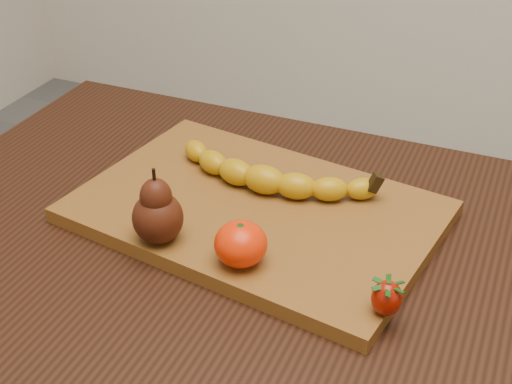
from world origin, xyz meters
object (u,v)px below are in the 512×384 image
at_px(table, 264,312).
at_px(cutting_board, 256,212).
at_px(mandarin, 241,244).
at_px(pear, 157,206).

distance_m(table, cutting_board, 0.13).
relative_size(table, cutting_board, 2.22).
bearing_deg(mandarin, pear, 178.27).
relative_size(cutting_board, pear, 4.71).
height_order(pear, mandarin, pear).
xyz_separation_m(table, cutting_board, (-0.04, 0.06, 0.11)).
bearing_deg(cutting_board, table, -49.91).
xyz_separation_m(table, pear, (-0.12, -0.05, 0.17)).
bearing_deg(pear, cutting_board, 55.37).
distance_m(table, mandarin, 0.15).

